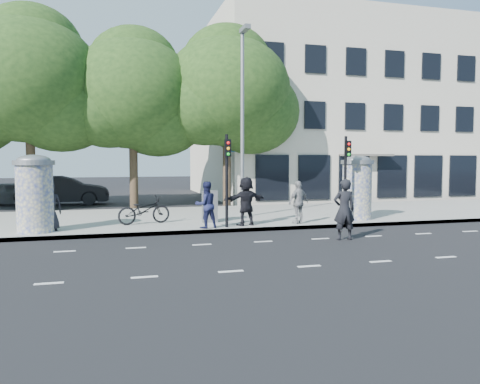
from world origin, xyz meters
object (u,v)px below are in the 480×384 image
object	(u,v)px
ad_column_right	(357,186)
man_road	(344,210)
ad_column_left	(35,192)
ped_c	(206,205)
traffic_pole_far	(346,170)
car_mid	(64,190)
cabinet_left	(210,206)
bicycle	(144,210)
ped_e	(299,202)
ped_f	(246,201)
traffic_pole_near	(227,171)
street_lamp	(243,109)
ped_a	(49,206)
car_left	(15,193)
cabinet_right	(355,206)

from	to	relation	value
ad_column_right	man_road	bearing A→B (deg)	-124.63
ad_column_left	ped_c	bearing A→B (deg)	-6.37
ad_column_left	traffic_pole_far	xyz separation A→B (m)	(11.40, -0.71, 0.69)
ad_column_right	car_mid	world-z (taller)	ad_column_right
ad_column_left	cabinet_left	size ratio (longest dim) A/B	2.11
ped_c	cabinet_left	distance (m)	1.65
man_road	bicycle	xyz separation A→B (m)	(-6.13, 4.51, -0.31)
traffic_pole_far	bicycle	size ratio (longest dim) A/B	1.65
ped_e	man_road	distance (m)	3.04
ped_f	cabinet_left	world-z (taller)	ped_f
man_road	ad_column_left	bearing A→B (deg)	-12.46
traffic_pole_near	ped_f	xyz separation A→B (m)	(0.81, 0.32, -1.16)
car_mid	man_road	bearing A→B (deg)	-145.75
traffic_pole_near	street_lamp	world-z (taller)	street_lamp
traffic_pole_near	bicycle	world-z (taller)	traffic_pole_near
street_lamp	ped_f	bearing A→B (deg)	-103.08
car_mid	traffic_pole_far	bearing A→B (deg)	-136.19
ped_a	ped_f	size ratio (longest dim) A/B	0.96
ped_c	man_road	distance (m)	4.93
car_left	car_mid	size ratio (longest dim) A/B	0.79
ped_f	man_road	xyz separation A→B (m)	(2.45, -3.09, -0.07)
street_lamp	traffic_pole_far	bearing A→B (deg)	-39.88
traffic_pole_far	cabinet_left	xyz separation A→B (m)	(-5.11, 1.62, -1.45)
ped_f	cabinet_right	world-z (taller)	ped_f
street_lamp	car_left	xyz separation A→B (m)	(-10.87, 10.15, -4.12)
ad_column_left	car_mid	xyz separation A→B (m)	(-0.13, 11.67, -0.70)
ad_column_right	ped_e	distance (m)	3.01
ad_column_left	ped_c	size ratio (longest dim) A/B	1.56
bicycle	street_lamp	bearing A→B (deg)	-90.45
ped_f	traffic_pole_near	bearing A→B (deg)	8.94
ped_f	cabinet_left	bearing A→B (deg)	-61.80
ad_column_left	ped_e	xyz separation A→B (m)	(9.52, -0.45, -0.55)
ped_e	cabinet_left	xyz separation A→B (m)	(-3.23, 1.37, -0.20)
cabinet_right	car_left	distance (m)	19.46
ped_f	man_road	size ratio (longest dim) A/B	0.92
traffic_pole_near	car_left	xyz separation A→B (m)	(-9.47, 12.99, -1.55)
ped_c	ped_e	size ratio (longest dim) A/B	1.02
ped_a	cabinet_right	size ratio (longest dim) A/B	1.54
ped_c	ped_e	distance (m)	3.70
traffic_pole_far	man_road	distance (m)	3.40
ped_c	ped_e	xyz separation A→B (m)	(3.69, 0.20, -0.01)
bicycle	ad_column_right	bearing A→B (deg)	-110.43
cabinet_left	car_left	distance (m)	14.59
traffic_pole_near	car_mid	world-z (taller)	traffic_pole_near
ped_e	car_left	xyz separation A→B (m)	(-12.38, 12.73, -0.30)
ped_a	ped_f	distance (m)	7.00
street_lamp	cabinet_right	bearing A→B (deg)	-27.78
ad_column_right	street_lamp	xyz separation A→B (m)	(-4.40, 1.93, 3.26)
traffic_pole_near	bicycle	distance (m)	3.69
ad_column_right	ped_a	distance (m)	11.98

